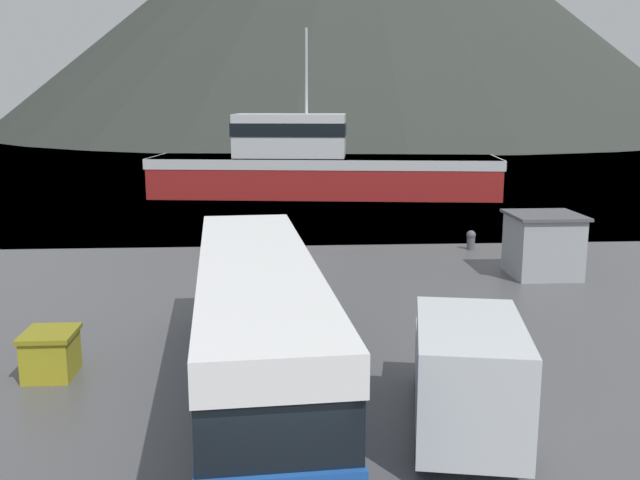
{
  "coord_description": "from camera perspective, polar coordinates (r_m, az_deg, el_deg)",
  "views": [
    {
      "loc": [
        0.14,
        -10.29,
        6.9
      ],
      "look_at": [
        1.72,
        14.44,
        2.0
      ],
      "focal_mm": 40.0,
      "sensor_mm": 36.0,
      "label": 1
    }
  ],
  "objects": [
    {
      "name": "storage_bin",
      "position": [
        19.43,
        -20.74,
        -8.48
      ],
      "size": [
        1.28,
        1.46,
        1.18
      ],
      "color": "olive",
      "rests_on": "ground"
    },
    {
      "name": "small_boat",
      "position": [
        55.39,
        6.09,
        4.35
      ],
      "size": [
        5.36,
        6.93,
        0.74
      ],
      "rotation": [
        0.0,
        0.0,
        0.52
      ],
      "color": "black",
      "rests_on": "water_surface"
    },
    {
      "name": "delivery_van",
      "position": [
        15.36,
        11.67,
        -10.29
      ],
      "size": [
        3.08,
        5.7,
        2.54
      ],
      "rotation": [
        0.0,
        0.0,
        -0.19
      ],
      "color": "silver",
      "rests_on": "ground"
    },
    {
      "name": "water_surface",
      "position": [
        153.64,
        -3.75,
        8.58
      ],
      "size": [
        240.0,
        240.0,
        0.0
      ],
      "primitive_type": "plane",
      "color": "#3D5160",
      "rests_on": "ground"
    },
    {
      "name": "tour_bus",
      "position": [
        16.78,
        -5.03,
        -6.36
      ],
      "size": [
        3.57,
        13.04,
        3.29
      ],
      "rotation": [
        0.0,
        0.0,
        0.08
      ],
      "color": "#194799",
      "rests_on": "ground"
    },
    {
      "name": "fishing_boat",
      "position": [
        51.84,
        -0.21,
        5.99
      ],
      "size": [
        25.43,
        8.89,
        11.82
      ],
      "rotation": [
        0.0,
        0.0,
        4.59
      ],
      "color": "maroon",
      "rests_on": "water_surface"
    },
    {
      "name": "dock_kiosk",
      "position": [
        29.51,
        17.41,
        -0.35
      ],
      "size": [
        2.74,
        2.75,
        2.5
      ],
      "color": "#93999E",
      "rests_on": "ground"
    },
    {
      "name": "mooring_bollard",
      "position": [
        34.0,
        11.99,
        0.06
      ],
      "size": [
        0.43,
        0.43,
        0.9
      ],
      "color": "#4C4C51",
      "rests_on": "ground"
    }
  ]
}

